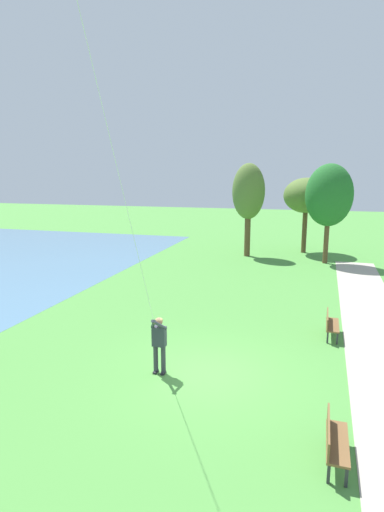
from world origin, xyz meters
The scene contains 7 objects.
ground_plane centered at (0.00, 0.00, 0.00)m, with size 120.00×120.00×0.00m, color #4C8E3D.
person_kite_flyer centered at (-1.33, -0.35, 1.05)m, with size 0.52×0.61×1.83m.
park_bench_near_walkway centered at (3.46, -2.95, 0.51)m, with size 0.48×1.51×0.88m.
park_bench_far_walkway centered at (3.66, 4.05, 0.51)m, with size 0.48×1.51×0.88m.
tree_behind_path centered at (2.34, 20.85, 4.27)m, with size 3.32×3.80×5.60m.
tree_treeline_right centered at (-1.58, 18.33, 4.56)m, with size 2.31×2.11×6.62m.
tree_lakeside_far centered at (3.82, 17.32, 4.48)m, with size 3.03×2.64×6.53m.
Camera 1 is at (2.76, -10.96, 5.83)m, focal length 28.81 mm.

